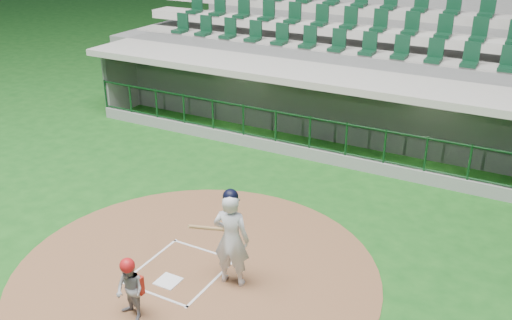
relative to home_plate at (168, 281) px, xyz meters
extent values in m
plane|color=#164E17|center=(0.00, 0.70, -0.02)|extent=(120.00, 120.00, 0.00)
cylinder|color=brown|center=(0.30, 0.50, -0.02)|extent=(7.20, 7.20, 0.01)
cube|color=white|center=(0.00, 0.00, 0.00)|extent=(0.43, 0.43, 0.02)
cube|color=white|center=(-0.75, 0.40, 0.00)|extent=(0.05, 1.80, 0.01)
cube|color=silver|center=(0.75, 0.40, 0.00)|extent=(0.05, 1.80, 0.01)
cube|color=silver|center=(0.00, 1.25, 0.00)|extent=(1.55, 0.05, 0.01)
cube|color=silver|center=(0.00, -0.45, 0.00)|extent=(1.55, 0.05, 0.01)
cube|color=gray|center=(0.00, 8.20, -0.57)|extent=(15.00, 3.00, 0.10)
cube|color=gray|center=(0.00, 9.80, 0.83)|extent=(15.00, 0.20, 2.70)
cube|color=#ACA998|center=(0.00, 9.68, 1.08)|extent=(13.50, 0.04, 0.90)
cube|color=slate|center=(-7.50, 8.20, 0.83)|extent=(0.20, 3.00, 2.70)
cube|color=#9E9A8F|center=(0.00, 7.95, 2.28)|extent=(15.40, 3.50, 0.20)
cube|color=gray|center=(0.00, 6.65, 0.13)|extent=(15.00, 0.15, 0.40)
cube|color=black|center=(0.00, 6.65, 1.70)|extent=(15.00, 0.01, 0.95)
cube|color=brown|center=(0.00, 9.25, -0.30)|extent=(12.75, 0.40, 0.45)
cube|color=white|center=(-3.00, 8.20, 2.15)|extent=(1.30, 0.35, 0.04)
cube|color=white|center=(3.00, 8.20, 2.15)|extent=(1.30, 0.35, 0.04)
imported|color=#B11321|center=(-4.00, 9.14, 0.43)|extent=(1.34, 0.94, 1.90)
imported|color=maroon|center=(-2.99, 8.83, 0.27)|extent=(1.01, 0.71, 1.59)
imported|color=#A61114|center=(2.30, 9.07, 0.25)|extent=(0.85, 0.66, 1.53)
imported|color=#9C1210|center=(3.89, 8.86, 0.37)|extent=(1.73, 0.86, 1.79)
cube|color=slate|center=(0.00, 11.45, 1.13)|extent=(17.00, 6.50, 2.50)
cube|color=gray|center=(0.00, 9.95, 2.28)|extent=(16.60, 0.95, 0.30)
cube|color=#B0AA9F|center=(0.00, 10.90, 2.83)|extent=(16.60, 0.95, 0.30)
cube|color=#9D978E|center=(0.00, 11.85, 3.38)|extent=(16.60, 0.95, 0.30)
cube|color=slate|center=(0.00, 14.80, 2.50)|extent=(17.00, 0.25, 5.05)
imported|color=silver|center=(1.08, 0.58, 0.94)|extent=(0.76, 0.56, 1.90)
sphere|color=black|center=(1.08, 0.58, 1.83)|extent=(0.28, 0.28, 0.28)
cylinder|color=#AB7F4E|center=(0.83, 0.33, 1.23)|extent=(0.58, 0.79, 0.39)
imported|color=gray|center=(0.08, -1.13, 0.55)|extent=(0.64, 0.55, 1.12)
sphere|color=#B41316|center=(0.08, -1.13, 1.06)|extent=(0.26, 0.26, 0.26)
cube|color=#A41C11|center=(0.08, -0.98, 0.60)|extent=(0.32, 0.10, 0.35)
camera|label=1|loc=(5.80, -7.11, 6.54)|focal=40.00mm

